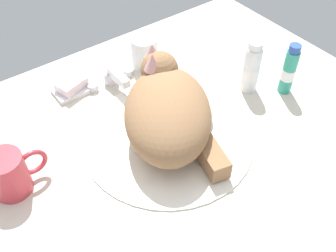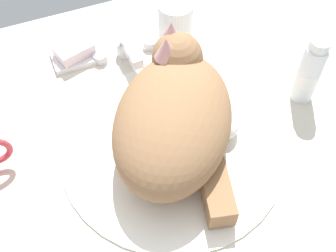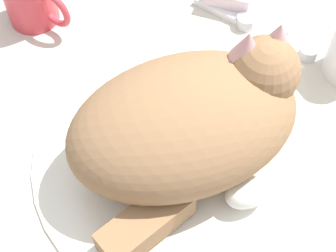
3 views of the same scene
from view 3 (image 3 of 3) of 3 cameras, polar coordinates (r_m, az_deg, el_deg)
The scene contains 5 objects.
ground_plane at distance 65.22cm, azimuth 1.55°, elevation -4.12°, with size 110.00×82.50×3.00cm, color beige.
sink_basin at distance 63.53cm, azimuth 1.59°, elevation -3.27°, with size 37.60×37.60×0.88cm, color white.
faucet at distance 74.82cm, azimuth 11.87°, elevation 10.05°, with size 13.20×9.88×5.39cm.
cat at distance 57.57cm, azimuth 2.68°, elevation 0.50°, with size 30.26×33.13×15.54cm.
soap_dish at distance 81.12cm, azimuth 6.90°, elevation 13.75°, with size 9.00×6.40×1.20cm, color white.
Camera 3 is at (17.02, -26.81, 55.47)cm, focal length 53.92 mm.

